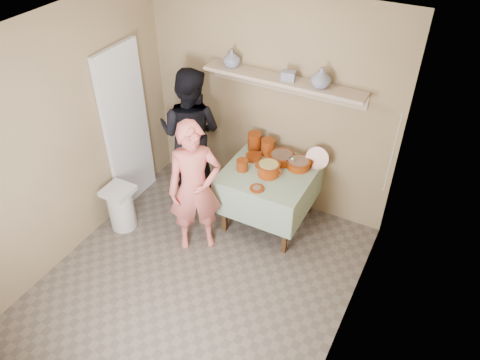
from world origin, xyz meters
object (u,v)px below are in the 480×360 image
Objects in this scene: serving_table at (269,179)px; trash_bin at (121,207)px; person_cook at (195,188)px; person_helper at (190,133)px; cazuela_rice at (269,168)px.

serving_table is 1.76m from trash_bin.
person_cook is 0.93× the size of person_helper.
person_helper reaches higher than cazuela_rice.
person_helper is 1.18m from cazuela_rice.
person_helper is 3.01× the size of trash_bin.
person_helper reaches higher than trash_bin.
person_helper is 5.11× the size of cazuela_rice.
serving_table reaches higher than trash_bin.
serving_table is 2.95× the size of cazuela_rice.
cazuela_rice is (0.02, -0.08, 0.20)m from serving_table.
person_cook is at bearing 116.47° from person_helper.
serving_table is (0.55, 0.69, -0.15)m from person_cook.
person_cook is 1.62× the size of serving_table.
person_cook is 0.90m from serving_table.
trash_bin is at bearing 62.63° from person_helper.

